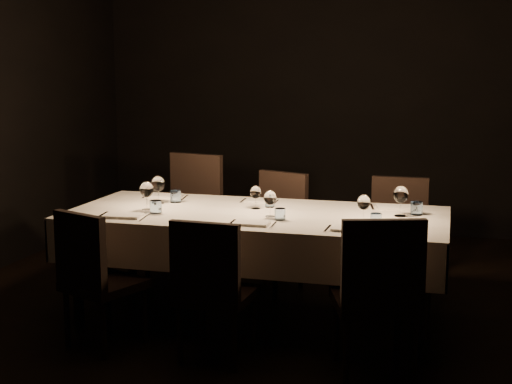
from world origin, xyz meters
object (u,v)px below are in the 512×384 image
(chair_near_center, at_px, (212,284))
(dining_table, at_px, (256,223))
(chair_near_left, at_px, (94,273))
(chair_near_right, at_px, (378,290))
(chair_far_left, at_px, (188,212))
(chair_far_center, at_px, (276,225))
(chair_far_right, at_px, (398,231))

(chair_near_center, bearing_deg, dining_table, -91.20)
(chair_near_left, distance_m, chair_near_center, 0.76)
(dining_table, bearing_deg, chair_near_left, -137.88)
(chair_near_right, relative_size, chair_far_left, 0.91)
(dining_table, xyz_separation_m, chair_near_center, (-0.06, -0.76, -0.20))
(chair_far_center, bearing_deg, chair_near_center, -69.21)
(chair_far_center, bearing_deg, dining_table, -65.01)
(chair_far_left, bearing_deg, chair_far_right, 13.38)
(chair_near_center, distance_m, chair_far_center, 1.55)
(chair_far_center, bearing_deg, chair_far_left, -164.55)
(chair_far_center, height_order, chair_far_right, chair_far_center)
(chair_far_center, bearing_deg, chair_near_left, -95.68)
(chair_near_center, relative_size, chair_near_right, 0.93)
(chair_near_left, relative_size, chair_far_center, 0.95)
(dining_table, relative_size, chair_far_center, 2.76)
(chair_far_left, distance_m, chair_far_right, 1.70)
(chair_near_center, relative_size, chair_far_right, 0.96)
(dining_table, height_order, chair_near_center, chair_near_center)
(chair_near_right, bearing_deg, chair_near_center, -16.12)
(chair_near_center, bearing_deg, chair_far_center, -86.83)
(chair_near_center, bearing_deg, chair_near_left, 1.91)
(chair_near_left, xyz_separation_m, chair_near_right, (1.71, 0.01, 0.03))
(chair_far_left, bearing_deg, chair_far_center, 7.98)
(chair_near_right, height_order, chair_far_right, chair_near_right)
(dining_table, relative_size, chair_near_right, 2.70)
(chair_near_left, bearing_deg, chair_far_left, -68.38)
(chair_near_center, xyz_separation_m, chair_far_center, (0.00, 1.55, 0.02))
(chair_near_left, relative_size, chair_far_right, 0.97)
(chair_near_left, height_order, chair_near_right, chair_near_right)
(chair_near_center, bearing_deg, chair_near_right, -174.99)
(chair_far_left, bearing_deg, dining_table, -33.17)
(chair_near_right, distance_m, chair_far_center, 1.79)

